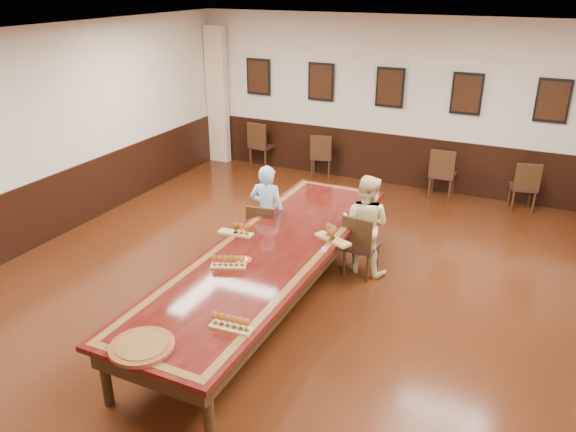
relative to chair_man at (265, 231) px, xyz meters
The scene contains 23 objects.
floor 1.29m from the chair_man, 59.03° to the right, with size 8.00×10.00×0.02m, color black.
ceiling 3.02m from the chair_man, 59.03° to the right, with size 8.00×10.00×0.02m, color white.
wall_back 4.19m from the chair_man, 81.13° to the left, with size 8.00×0.02×3.20m, color beige.
wall_left 3.73m from the chair_man, 163.04° to the right, with size 0.02×10.00×3.20m, color beige.
chair_man is the anchor object (origin of this frame).
chair_woman 1.41m from the chair_man, ahead, with size 0.42×0.46×0.91m, color black, non-canonical shape.
spare_chair_a 4.34m from the chair_man, 118.42° to the left, with size 0.46×0.51×0.99m, color black, non-canonical shape.
spare_chair_b 3.82m from the chair_man, 100.02° to the left, with size 0.42×0.46×0.91m, color black, non-canonical shape.
spare_chair_c 4.04m from the chair_man, 63.40° to the left, with size 0.45×0.49×0.96m, color black, non-canonical shape.
spare_chair_d 4.84m from the chair_man, 48.41° to the left, with size 0.42×0.46×0.90m, color black, non-canonical shape.
person_man 0.28m from the chair_man, 96.93° to the left, with size 0.51×0.34×1.40m, color #518FCB.
person_woman 1.46m from the chair_man, 10.63° to the left, with size 0.70×0.55×1.42m, color beige.
pink_phone 1.48m from the chair_man, 32.27° to the right, with size 0.07×0.14×0.01m, color #DF4A76.
curtain 5.02m from the chair_man, 129.58° to the left, with size 0.45×0.18×2.90m, color #CAAE8A.
wainscoting 1.21m from the chair_man, 59.03° to the right, with size 8.00×10.00×1.00m.
conference_table 1.22m from the chair_man, 59.03° to the right, with size 1.40×5.00×0.76m.
posters 4.21m from the chair_man, 80.97° to the left, with size 6.14×0.04×0.74m.
flight_a 0.93m from the chair_man, 86.48° to the right, with size 0.47×0.18×0.17m.
flight_b 1.36m from the chair_man, 21.69° to the right, with size 0.53×0.35×0.19m.
flight_c 1.74m from the chair_man, 76.58° to the right, with size 0.42×0.27×0.15m.
flight_d 2.92m from the chair_man, 68.64° to the right, with size 0.43×0.16×0.16m.
red_plate_grp 1.56m from the chair_man, 71.93° to the right, with size 0.20×0.20×0.03m.
carved_platter 3.35m from the chair_man, 81.64° to the right, with size 0.60×0.60×0.05m.
Camera 1 is at (2.84, -5.45, 3.84)m, focal length 35.00 mm.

